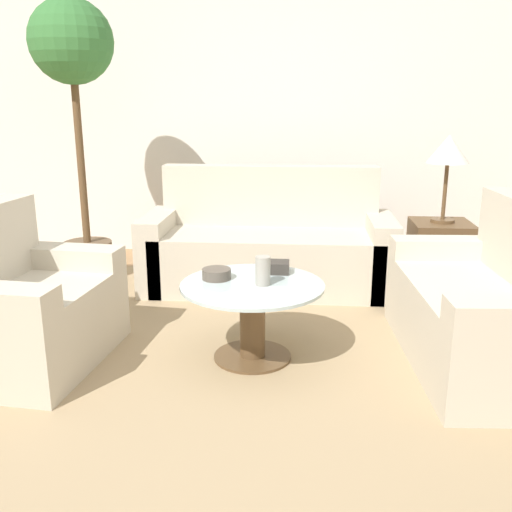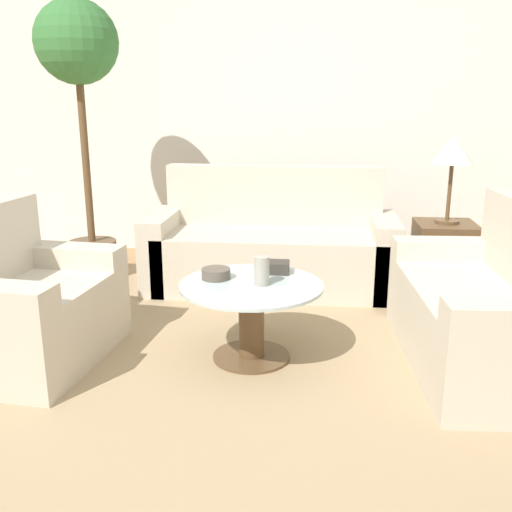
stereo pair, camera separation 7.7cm
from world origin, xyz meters
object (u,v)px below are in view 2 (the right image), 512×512
(vase, at_px, (262,271))
(book_stack, at_px, (275,267))
(sofa_main, at_px, (272,249))
(armchair, at_px, (26,310))
(coffee_table, at_px, (251,311))
(potted_plant, at_px, (79,81))
(bowl, at_px, (216,274))
(table_lamp, at_px, (453,153))
(loveseat, at_px, (490,314))

(vase, height_order, book_stack, vase)
(sofa_main, relative_size, armchair, 1.85)
(sofa_main, height_order, armchair, sofa_main)
(coffee_table, xyz_separation_m, vase, (0.06, -0.01, 0.24))
(potted_plant, bearing_deg, book_stack, -36.34)
(armchair, relative_size, bowl, 6.31)
(sofa_main, distance_m, vase, 1.41)
(table_lamp, bearing_deg, armchair, -150.02)
(armchair, distance_m, potted_plant, 2.05)
(armchair, bearing_deg, potted_plant, 13.80)
(bowl, xyz_separation_m, book_stack, (0.33, 0.15, 0.00))
(sofa_main, relative_size, vase, 11.87)
(loveseat, distance_m, bowl, 1.56)
(coffee_table, distance_m, table_lamp, 2.08)
(sofa_main, xyz_separation_m, book_stack, (0.11, -1.15, 0.18))
(armchair, bearing_deg, vase, -78.85)
(coffee_table, distance_m, bowl, 0.30)
(loveseat, height_order, vase, loveseat)
(table_lamp, height_order, book_stack, table_lamp)
(armchair, height_order, table_lamp, table_lamp)
(armchair, bearing_deg, bowl, -72.81)
(table_lamp, distance_m, potted_plant, 2.90)
(table_lamp, distance_m, bowl, 2.12)
(armchair, xyz_separation_m, vase, (1.34, 0.13, 0.24))
(sofa_main, bearing_deg, armchair, -130.25)
(sofa_main, distance_m, coffee_table, 1.38)
(armchair, distance_m, loveseat, 2.62)
(coffee_table, bearing_deg, potted_plant, 136.56)
(vase, bearing_deg, potted_plant, 137.42)
(coffee_table, height_order, potted_plant, potted_plant)
(loveseat, height_order, table_lamp, table_lamp)
(sofa_main, distance_m, armchair, 1.99)
(vase, bearing_deg, bowl, 162.16)
(armchair, distance_m, book_stack, 1.46)
(loveseat, distance_m, coffee_table, 1.33)
(potted_plant, height_order, book_stack, potted_plant)
(loveseat, bearing_deg, book_stack, -101.44)
(sofa_main, bearing_deg, potted_plant, 178.25)
(loveseat, relative_size, table_lamp, 2.18)
(loveseat, bearing_deg, vase, -90.17)
(loveseat, height_order, bowl, loveseat)
(sofa_main, bearing_deg, book_stack, -84.46)
(coffee_table, relative_size, potted_plant, 0.37)
(armchair, bearing_deg, loveseat, -80.00)
(book_stack, bearing_deg, potted_plant, 143.53)
(table_lamp, height_order, bowl, table_lamp)
(table_lamp, distance_m, book_stack, 1.78)
(armchair, relative_size, coffee_table, 1.29)
(coffee_table, bearing_deg, book_stack, 62.64)
(bowl, bearing_deg, table_lamp, 39.69)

